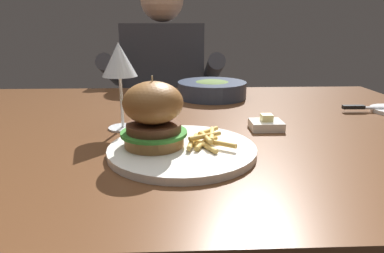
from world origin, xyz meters
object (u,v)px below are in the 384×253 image
main_plate (182,150)px  soup_bowl (212,89)px  wine_glass (119,63)px  table_knife (376,107)px  burger_sandwich (153,114)px  diner_person (165,114)px  butter_dish (266,124)px

main_plate → soup_bowl: bearing=78.2°
wine_glass → table_knife: (0.68, 0.13, -0.14)m
burger_sandwich → soup_bowl: burger_sandwich is taller
wine_glass → diner_person: 0.88m
main_plate → burger_sandwich: 0.09m
burger_sandwich → wine_glass: 0.20m
burger_sandwich → diner_person: diner_person is taller
butter_dish → soup_bowl: soup_bowl is taller
main_plate → soup_bowl: (0.11, 0.51, 0.02)m
burger_sandwich → wine_glass: bearing=117.8°
table_knife → soup_bowl: size_ratio=1.03×
butter_dish → main_plate: bearing=-143.4°
wine_glass → table_knife: wine_glass is taller
main_plate → burger_sandwich: size_ratio=2.11×
diner_person → soup_bowl: bearing=-69.0°
main_plate → butter_dish: size_ratio=3.80×
butter_dish → burger_sandwich: bearing=-151.0°
main_plate → diner_person: size_ratio=0.24×
wine_glass → burger_sandwich: bearing=-62.2°
burger_sandwich → main_plate: bearing=-8.5°
soup_bowl → diner_person: bearing=111.0°
diner_person → table_knife: bearing=-47.8°
table_knife → butter_dish: bearing=-157.1°
burger_sandwich → wine_glass: wine_glass is taller
burger_sandwich → soup_bowl: size_ratio=0.59×
wine_glass → diner_person: diner_person is taller
table_knife → butter_dish: butter_dish is taller
diner_person → butter_dish: bearing=-72.0°
main_plate → burger_sandwich: burger_sandwich is taller
burger_sandwich → diner_person: bearing=91.1°
burger_sandwich → soup_bowl: (0.16, 0.50, -0.05)m
main_plate → butter_dish: butter_dish is taller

